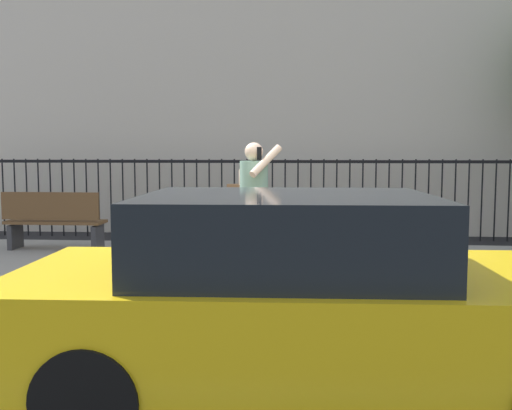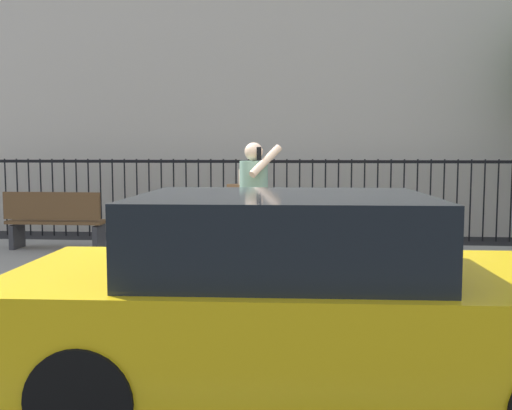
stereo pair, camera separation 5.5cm
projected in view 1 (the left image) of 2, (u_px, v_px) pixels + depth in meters
name	position (u px, v px, depth m)	size (l,w,h in m)	color
ground_plane	(253.00, 325.00, 5.86)	(60.00, 60.00, 0.00)	black
sidewalk	(267.00, 273.00, 8.03)	(28.00, 4.40, 0.15)	gray
iron_fence	(279.00, 188.00, 11.62)	(12.03, 0.04, 1.60)	black
taxi_yellow	(308.00, 300.00, 4.09)	(4.26, 1.97, 1.45)	yellow
pedestrian_on_phone	(252.00, 202.00, 7.00)	(0.70, 0.67, 1.71)	beige
street_bench	(54.00, 219.00, 9.43)	(1.60, 0.45, 0.95)	brown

